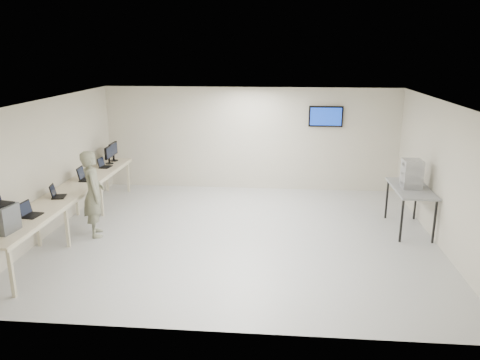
# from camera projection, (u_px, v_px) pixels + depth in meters

# --- Properties ---
(room) EXTENTS (8.01, 7.01, 2.81)m
(room) POSITION_uv_depth(u_px,v_px,m) (241.00, 170.00, 9.50)
(room) COLOR #B5B5B0
(room) RESTS_ON ground
(workbench) EXTENTS (0.76, 6.00, 0.90)m
(workbench) POSITION_uv_depth(u_px,v_px,m) (71.00, 193.00, 9.91)
(workbench) COLOR beige
(workbench) RESTS_ON ground
(equipment_box) EXTENTS (0.42, 0.47, 0.45)m
(equipment_box) POSITION_uv_depth(u_px,v_px,m) (2.00, 219.00, 7.57)
(equipment_box) COLOR #5A5F65
(equipment_box) RESTS_ON workbench
(laptop_0) EXTENTS (0.31, 0.37, 0.27)m
(laptop_0) POSITION_uv_depth(u_px,v_px,m) (29.00, 212.00, 8.32)
(laptop_0) COLOR black
(laptop_0) RESTS_ON workbench
(laptop_1) EXTENTS (0.33, 0.37, 0.26)m
(laptop_1) POSITION_uv_depth(u_px,v_px,m) (56.00, 194.00, 9.39)
(laptop_1) COLOR black
(laptop_1) RESTS_ON workbench
(laptop_2) EXTENTS (0.33, 0.40, 0.30)m
(laptop_2) POSITION_uv_depth(u_px,v_px,m) (85.00, 177.00, 10.62)
(laptop_2) COLOR black
(laptop_2) RESTS_ON workbench
(laptop_3) EXTENTS (0.29, 0.34, 0.25)m
(laptop_3) POSITION_uv_depth(u_px,v_px,m) (104.00, 165.00, 11.77)
(laptop_3) COLOR black
(laptop_3) RESTS_ON workbench
(monitor_near) EXTENTS (0.21, 0.46, 0.46)m
(monitor_near) POSITION_uv_depth(u_px,v_px,m) (109.00, 153.00, 12.07)
(monitor_near) COLOR black
(monitor_near) RESTS_ON workbench
(monitor_far) EXTENTS (0.22, 0.49, 0.49)m
(monitor_far) POSITION_uv_depth(u_px,v_px,m) (113.00, 150.00, 12.38)
(monitor_far) COLOR black
(monitor_far) RESTS_ON workbench
(soldier) EXTENTS (0.67, 0.78, 1.81)m
(soldier) POSITION_uv_depth(u_px,v_px,m) (93.00, 194.00, 9.61)
(soldier) COLOR slate
(soldier) RESTS_ON ground
(side_table) EXTENTS (0.74, 1.59, 0.95)m
(side_table) POSITION_uv_depth(u_px,v_px,m) (411.00, 191.00, 9.89)
(side_table) COLOR gray
(side_table) RESTS_ON ground
(storage_bins) EXTENTS (0.38, 0.42, 0.60)m
(storage_bins) POSITION_uv_depth(u_px,v_px,m) (412.00, 174.00, 9.79)
(storage_bins) COLOR #AAAAAB
(storage_bins) RESTS_ON side_table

